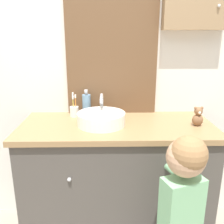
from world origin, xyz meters
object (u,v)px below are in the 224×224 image
object	(u,v)px
child_figure	(182,204)
sink_basin	(102,118)
teddy_bear	(198,117)
soap_dispenser	(87,104)
toothbrush_holder	(74,111)

from	to	relation	value
child_figure	sink_basin	bearing A→B (deg)	129.04
teddy_bear	soap_dispenser	bearing A→B (deg)	160.75
teddy_bear	sink_basin	bearing A→B (deg)	176.70
sink_basin	soap_dispenser	xyz separation A→B (m)	(-0.12, 0.22, 0.03)
sink_basin	child_figure	xyz separation A→B (m)	(0.41, -0.51, -0.30)
sink_basin	toothbrush_holder	distance (m)	0.27
toothbrush_holder	sink_basin	bearing A→B (deg)	-41.99
sink_basin	toothbrush_holder	size ratio (longest dim) A/B	2.11
toothbrush_holder	child_figure	world-z (taller)	toothbrush_holder
sink_basin	soap_dispenser	size ratio (longest dim) A/B	1.94
child_figure	soap_dispenser	bearing A→B (deg)	125.78
sink_basin	toothbrush_holder	xyz separation A→B (m)	(-0.20, 0.18, -0.00)
toothbrush_holder	teddy_bear	distance (m)	0.86
sink_basin	teddy_bear	world-z (taller)	sink_basin
soap_dispenser	sink_basin	bearing A→B (deg)	-62.68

